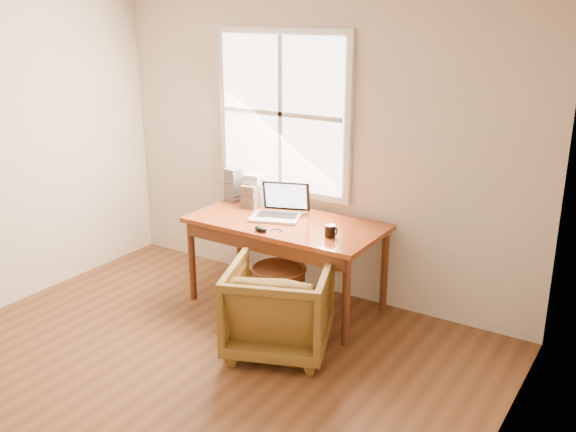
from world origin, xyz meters
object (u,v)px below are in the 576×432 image
object	(u,v)px
armchair	(279,308)
laptop	(275,203)
wicker_stool	(279,293)
coffee_mug	(330,231)
desk	(286,223)
cd_stack_a	(253,190)

from	to	relation	value
armchair	laptop	xyz separation A→B (m)	(-0.47, 0.66, 0.55)
wicker_stool	coffee_mug	size ratio (longest dim) A/B	4.51
desk	wicker_stool	size ratio (longest dim) A/B	3.81
armchair	laptop	bearing A→B (deg)	-75.65
cd_stack_a	armchair	bearing A→B (deg)	-46.04
wicker_stool	laptop	bearing A→B (deg)	129.59
desk	armchair	world-z (taller)	desk
laptop	cd_stack_a	world-z (taller)	same
desk	laptop	size ratio (longest dim) A/B	4.12
wicker_stool	laptop	distance (m)	0.74
wicker_stool	cd_stack_a	size ratio (longest dim) A/B	1.51
cd_stack_a	wicker_stool	bearing A→B (deg)	-37.97
armchair	laptop	distance (m)	0.98
desk	laptop	distance (m)	0.19
armchair	cd_stack_a	xyz separation A→B (m)	(-0.84, 0.88, 0.55)
laptop	coffee_mug	distance (m)	0.61
desk	cd_stack_a	distance (m)	0.56
wicker_stool	coffee_mug	bearing A→B (deg)	11.61
armchair	coffee_mug	bearing A→B (deg)	-124.16
wicker_stool	coffee_mug	distance (m)	0.72
armchair	wicker_stool	xyz separation A→B (m)	(-0.29, 0.44, -0.13)
desk	coffee_mug	distance (m)	0.50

